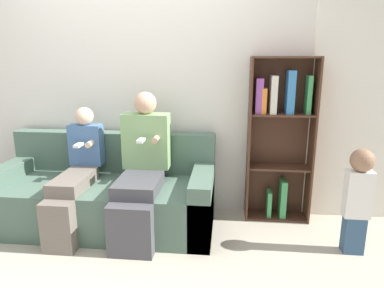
{
  "coord_description": "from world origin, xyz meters",
  "views": [
    {
      "loc": [
        0.87,
        -2.3,
        1.48
      ],
      "look_at": [
        0.57,
        0.56,
        0.76
      ],
      "focal_mm": 32.0,
      "sensor_mm": 36.0,
      "label": 1
    }
  ],
  "objects_px": {
    "child_seated": "(75,173)",
    "bookshelf": "(279,134)",
    "couch": "(106,196)",
    "toddler_standing": "(358,196)",
    "adult_seated": "(142,164)"
  },
  "relations": [
    {
      "from": "adult_seated",
      "to": "child_seated",
      "type": "relative_size",
      "value": 1.14
    },
    {
      "from": "adult_seated",
      "to": "toddler_standing",
      "type": "bearing_deg",
      "value": -5.8
    },
    {
      "from": "child_seated",
      "to": "toddler_standing",
      "type": "height_order",
      "value": "child_seated"
    },
    {
      "from": "child_seated",
      "to": "toddler_standing",
      "type": "relative_size",
      "value": 1.26
    },
    {
      "from": "adult_seated",
      "to": "bookshelf",
      "type": "height_order",
      "value": "bookshelf"
    },
    {
      "from": "bookshelf",
      "to": "adult_seated",
      "type": "bearing_deg",
      "value": -160.75
    },
    {
      "from": "toddler_standing",
      "to": "child_seated",
      "type": "bearing_deg",
      "value": 176.7
    },
    {
      "from": "child_seated",
      "to": "bookshelf",
      "type": "relative_size",
      "value": 0.7
    },
    {
      "from": "adult_seated",
      "to": "toddler_standing",
      "type": "relative_size",
      "value": 1.43
    },
    {
      "from": "couch",
      "to": "toddler_standing",
      "type": "bearing_deg",
      "value": -7.44
    },
    {
      "from": "couch",
      "to": "toddler_standing",
      "type": "xyz_separation_m",
      "value": [
        2.08,
        -0.27,
        0.2
      ]
    },
    {
      "from": "toddler_standing",
      "to": "bookshelf",
      "type": "distance_m",
      "value": 0.86
    },
    {
      "from": "toddler_standing",
      "to": "couch",
      "type": "bearing_deg",
      "value": 172.56
    },
    {
      "from": "couch",
      "to": "adult_seated",
      "type": "bearing_deg",
      "value": -14.87
    },
    {
      "from": "couch",
      "to": "adult_seated",
      "type": "xyz_separation_m",
      "value": [
        0.37,
        -0.1,
        0.34
      ]
    }
  ]
}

